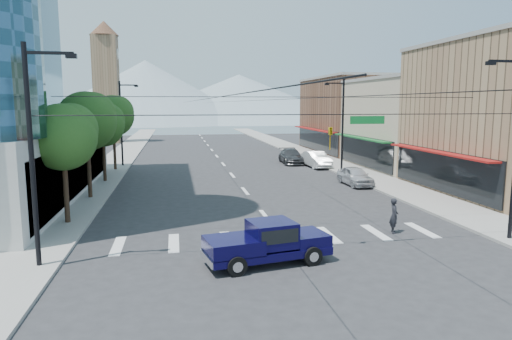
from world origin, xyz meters
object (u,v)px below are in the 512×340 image
object	(u,v)px
parked_car_near	(355,176)
parked_car_mid	(316,159)
pickup_truck	(267,242)
pedestrian	(394,216)
parked_car_far	(291,156)

from	to	relation	value
parked_car_near	parked_car_mid	xyz separation A→B (m)	(0.08, 10.84, 0.08)
pickup_truck	parked_car_near	xyz separation A→B (m)	(10.85, 16.98, -0.17)
parked_car_near	parked_car_mid	distance (m)	10.85
pedestrian	parked_car_far	size ratio (longest dim) A/B	0.33
pedestrian	parked_car_mid	world-z (taller)	pedestrian
parked_car_far	parked_car_near	bearing A→B (deg)	-80.24
parked_car_mid	pedestrian	bearing A→B (deg)	-102.06
pickup_truck	parked_car_far	world-z (taller)	pickup_truck
parked_car_mid	parked_car_far	xyz separation A→B (m)	(-1.80, 3.51, -0.04)
parked_car_near	parked_car_far	distance (m)	14.46
pedestrian	parked_car_far	xyz separation A→B (m)	(1.72, 27.98, -0.12)
pickup_truck	parked_car_near	bearing A→B (deg)	46.48
pickup_truck	parked_car_mid	world-z (taller)	pickup_truck
parked_car_mid	parked_car_far	size ratio (longest dim) A/B	0.93
parked_car_near	pedestrian	bearing A→B (deg)	-105.79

